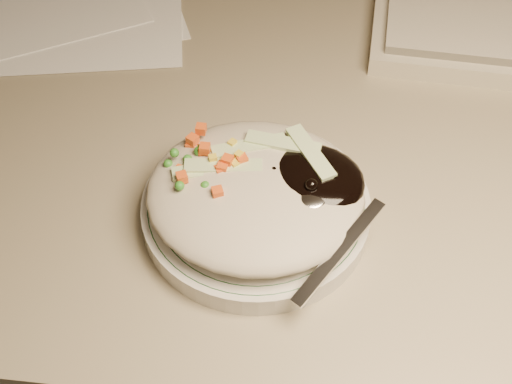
# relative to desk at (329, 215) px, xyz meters

# --- Properties ---
(desk) EXTENTS (1.40, 0.70, 0.74)m
(desk) POSITION_rel_desk_xyz_m (0.00, 0.00, 0.00)
(desk) COLOR gray
(desk) RESTS_ON ground
(plate) EXTENTS (0.21, 0.21, 0.02)m
(plate) POSITION_rel_desk_xyz_m (-0.08, -0.17, 0.21)
(plate) COLOR silver
(plate) RESTS_ON desk
(plate_rim) EXTENTS (0.20, 0.20, 0.00)m
(plate_rim) POSITION_rel_desk_xyz_m (-0.08, -0.17, 0.22)
(plate_rim) COLOR #144723
(plate_rim) RESTS_ON plate
(meal) EXTENTS (0.21, 0.19, 0.05)m
(meal) POSITION_rel_desk_xyz_m (-0.07, -0.17, 0.24)
(meal) COLOR #B5AC93
(meal) RESTS_ON plate
(papers) EXTENTS (0.41, 0.33, 0.00)m
(papers) POSITION_rel_desk_xyz_m (-0.37, 0.12, 0.20)
(papers) COLOR white
(papers) RESTS_ON desk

